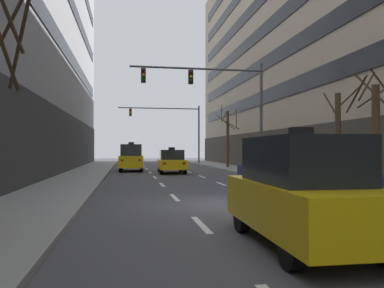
# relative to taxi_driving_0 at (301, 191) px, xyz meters

# --- Properties ---
(ground_plane) EXTENTS (120.00, 120.00, 0.00)m
(ground_plane) POSITION_rel_taxi_driving_0_xyz_m (0.08, 5.25, -1.01)
(ground_plane) COLOR #424247
(sidewalk_left) EXTENTS (3.12, 80.00, 0.14)m
(sidewalk_left) POSITION_rel_taxi_driving_0_xyz_m (-6.06, 5.25, -0.94)
(sidewalk_left) COLOR gray
(sidewalk_left) RESTS_ON ground
(lane_stripe_l1_s3) EXTENTS (0.16, 2.00, 0.01)m
(lane_stripe_l1_s3) POSITION_rel_taxi_driving_0_xyz_m (-1.44, 2.25, -1.01)
(lane_stripe_l1_s3) COLOR silver
(lane_stripe_l1_s3) RESTS_ON ground
(lane_stripe_l1_s4) EXTENTS (0.16, 2.00, 0.01)m
(lane_stripe_l1_s4) POSITION_rel_taxi_driving_0_xyz_m (-1.44, 7.25, -1.01)
(lane_stripe_l1_s4) COLOR silver
(lane_stripe_l1_s4) RESTS_ON ground
(lane_stripe_l1_s5) EXTENTS (0.16, 2.00, 0.01)m
(lane_stripe_l1_s5) POSITION_rel_taxi_driving_0_xyz_m (-1.44, 12.25, -1.01)
(lane_stripe_l1_s5) COLOR silver
(lane_stripe_l1_s5) RESTS_ON ground
(lane_stripe_l1_s6) EXTENTS (0.16, 2.00, 0.01)m
(lane_stripe_l1_s6) POSITION_rel_taxi_driving_0_xyz_m (-1.44, 17.25, -1.01)
(lane_stripe_l1_s6) COLOR silver
(lane_stripe_l1_s6) RESTS_ON ground
(lane_stripe_l1_s7) EXTENTS (0.16, 2.00, 0.01)m
(lane_stripe_l1_s7) POSITION_rel_taxi_driving_0_xyz_m (-1.44, 22.25, -1.01)
(lane_stripe_l1_s7) COLOR silver
(lane_stripe_l1_s7) RESTS_ON ground
(lane_stripe_l1_s8) EXTENTS (0.16, 2.00, 0.01)m
(lane_stripe_l1_s8) POSITION_rel_taxi_driving_0_xyz_m (-1.44, 27.25, -1.01)
(lane_stripe_l1_s8) COLOR silver
(lane_stripe_l1_s8) RESTS_ON ground
(lane_stripe_l1_s9) EXTENTS (0.16, 2.00, 0.01)m
(lane_stripe_l1_s9) POSITION_rel_taxi_driving_0_xyz_m (-1.44, 32.25, -1.01)
(lane_stripe_l1_s9) COLOR silver
(lane_stripe_l1_s9) RESTS_ON ground
(lane_stripe_l1_s10) EXTENTS (0.16, 2.00, 0.01)m
(lane_stripe_l1_s10) POSITION_rel_taxi_driving_0_xyz_m (-1.44, 37.25, -1.01)
(lane_stripe_l1_s10) COLOR silver
(lane_stripe_l1_s10) RESTS_ON ground
(lane_stripe_l2_s3) EXTENTS (0.16, 2.00, 0.01)m
(lane_stripe_l2_s3) POSITION_rel_taxi_driving_0_xyz_m (1.61, 2.25, -1.01)
(lane_stripe_l2_s3) COLOR silver
(lane_stripe_l2_s3) RESTS_ON ground
(lane_stripe_l2_s4) EXTENTS (0.16, 2.00, 0.01)m
(lane_stripe_l2_s4) POSITION_rel_taxi_driving_0_xyz_m (1.61, 7.25, -1.01)
(lane_stripe_l2_s4) COLOR silver
(lane_stripe_l2_s4) RESTS_ON ground
(lane_stripe_l2_s5) EXTENTS (0.16, 2.00, 0.01)m
(lane_stripe_l2_s5) POSITION_rel_taxi_driving_0_xyz_m (1.61, 12.25, -1.01)
(lane_stripe_l2_s5) COLOR silver
(lane_stripe_l2_s5) RESTS_ON ground
(lane_stripe_l2_s6) EXTENTS (0.16, 2.00, 0.01)m
(lane_stripe_l2_s6) POSITION_rel_taxi_driving_0_xyz_m (1.61, 17.25, -1.01)
(lane_stripe_l2_s6) COLOR silver
(lane_stripe_l2_s6) RESTS_ON ground
(lane_stripe_l2_s7) EXTENTS (0.16, 2.00, 0.01)m
(lane_stripe_l2_s7) POSITION_rel_taxi_driving_0_xyz_m (1.61, 22.25, -1.01)
(lane_stripe_l2_s7) COLOR silver
(lane_stripe_l2_s7) RESTS_ON ground
(lane_stripe_l2_s8) EXTENTS (0.16, 2.00, 0.01)m
(lane_stripe_l2_s8) POSITION_rel_taxi_driving_0_xyz_m (1.61, 27.25, -1.01)
(lane_stripe_l2_s8) COLOR silver
(lane_stripe_l2_s8) RESTS_ON ground
(lane_stripe_l2_s9) EXTENTS (0.16, 2.00, 0.01)m
(lane_stripe_l2_s9) POSITION_rel_taxi_driving_0_xyz_m (1.61, 32.25, -1.01)
(lane_stripe_l2_s9) COLOR silver
(lane_stripe_l2_s9) RESTS_ON ground
(lane_stripe_l2_s10) EXTENTS (0.16, 2.00, 0.01)m
(lane_stripe_l2_s10) POSITION_rel_taxi_driving_0_xyz_m (1.61, 37.25, -1.01)
(lane_stripe_l2_s10) COLOR silver
(lane_stripe_l2_s10) RESTS_ON ground
(taxi_driving_0) EXTENTS (1.84, 4.23, 2.20)m
(taxi_driving_0) POSITION_rel_taxi_driving_0_xyz_m (0.00, 0.00, 0.00)
(taxi_driving_0) COLOR black
(taxi_driving_0) RESTS_ON ground
(taxi_driving_1) EXTENTS (1.96, 4.51, 2.35)m
(taxi_driving_1) POSITION_rel_taxi_driving_0_xyz_m (-2.85, 24.16, 0.07)
(taxi_driving_1) COLOR black
(taxi_driving_1) RESTS_ON ground
(taxi_driving_2) EXTENTS (2.09, 4.68, 1.92)m
(taxi_driving_2) POSITION_rel_taxi_driving_0_xyz_m (0.09, 21.16, -0.16)
(taxi_driving_2) COLOR black
(taxi_driving_2) RESTS_ON ground
(car_parked_1) EXTENTS (1.96, 4.61, 1.72)m
(car_parked_1) POSITION_rel_taxi_driving_0_xyz_m (3.61, 5.05, -0.17)
(car_parked_1) COLOR black
(car_parked_1) RESTS_ON ground
(car_parked_2) EXTENTS (1.87, 4.36, 1.63)m
(car_parked_2) POSITION_rel_taxi_driving_0_xyz_m (3.61, 10.72, -0.21)
(car_parked_2) COLOR black
(car_parked_2) RESTS_ON ground
(traffic_signal_0) EXTENTS (8.20, 0.35, 6.99)m
(traffic_signal_0) POSITION_rel_taxi_driving_0_xyz_m (2.36, 15.64, 4.08)
(traffic_signal_0) COLOR #4C4C51
(traffic_signal_0) RESTS_ON sidewalk_right
(traffic_signal_1) EXTENTS (9.34, 0.35, 6.67)m
(traffic_signal_1) POSITION_rel_taxi_driving_0_xyz_m (2.26, 36.12, 3.82)
(traffic_signal_1) COLOR #4C4C51
(traffic_signal_1) RESTS_ON sidewalk_right
(street_tree_1) EXTENTS (2.17, 2.17, 4.64)m
(street_tree_1) POSITION_rel_taxi_driving_0_xyz_m (5.92, 5.96, 1.35)
(street_tree_1) COLOR #4C3823
(street_tree_1) RESTS_ON sidewalk_right
(street_tree_2) EXTENTS (1.59, 2.08, 4.75)m
(street_tree_2) POSITION_rel_taxi_driving_0_xyz_m (5.98, 8.48, 1.42)
(street_tree_2) COLOR #4C3823
(street_tree_2) RESTS_ON sidewalk_right
(street_tree_3) EXTENTS (2.16, 1.90, 5.82)m
(street_tree_3) POSITION_rel_taxi_driving_0_xyz_m (5.90, 26.54, 1.92)
(street_tree_3) COLOR #4C3823
(street_tree_3) RESTS_ON sidewalk_right
(pedestrian_0) EXTENTS (0.52, 0.27, 1.62)m
(pedestrian_0) POSITION_rel_taxi_driving_0_xyz_m (6.25, 21.93, 0.06)
(pedestrian_0) COLOR #383D59
(pedestrian_0) RESTS_ON sidewalk_right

